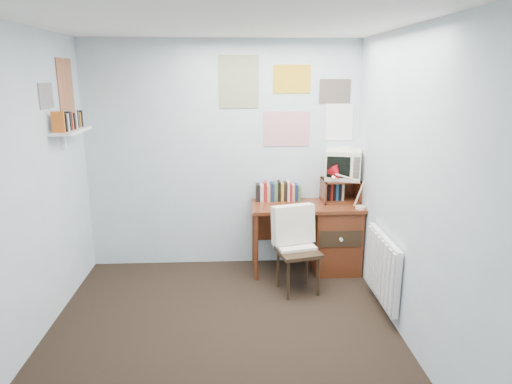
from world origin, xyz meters
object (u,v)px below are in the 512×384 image
Objects in this scene: desk at (330,235)px; radiator at (382,267)px; desk_chair at (298,252)px; tv_riser at (340,190)px; desk_lamp at (362,191)px; crt_tv at (343,163)px; wall_shelf at (71,131)px.

radiator is at bearing -72.76° from desk.
desk_chair is 2.09× the size of tv_riser.
desk_chair is (-0.43, -0.53, 0.01)m from desk.
tv_riser is at bearing 99.28° from radiator.
desk is 3.11× the size of desk_lamp.
wall_shelf reaches higher than crt_tv.
crt_tv is 0.60× the size of wall_shelf.
desk_lamp reaches higher than radiator.
radiator is 1.29× the size of wall_shelf.
crt_tv is at bearing 37.44° from tv_riser.
desk_lamp is 0.62× the size of wall_shelf.
wall_shelf reaches higher than radiator.
crt_tv is at bearing 97.73° from radiator.
desk_lamp is 0.42m from crt_tv.
tv_riser is 0.50× the size of radiator.
desk_lamp is at bearing -36.11° from desk.
desk_chair is at bearing 150.65° from radiator.
desk_lamp is at bearing 3.70° from wall_shelf.
desk_lamp is at bearing -63.91° from tv_riser.
desk_chair is 1.16m from crt_tv.
desk_lamp is 0.97× the size of tv_riser.
desk is at bearing 107.24° from radiator.
wall_shelf is at bearing -169.68° from tv_riser.
wall_shelf is (-2.72, -0.51, 0.43)m from crt_tv.
radiator is at bearing -42.77° from desk_chair.
crt_tv reaches higher than desk_chair.
crt_tv is at bearing 35.47° from desk_chair.
tv_riser is 1.07× the size of crt_tv.
crt_tv is (0.03, 0.02, 0.30)m from tv_riser.
radiator is at bearing -66.57° from crt_tv.
wall_shelf is at bearing -171.60° from desk.
tv_riser is at bearing 10.32° from wall_shelf.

